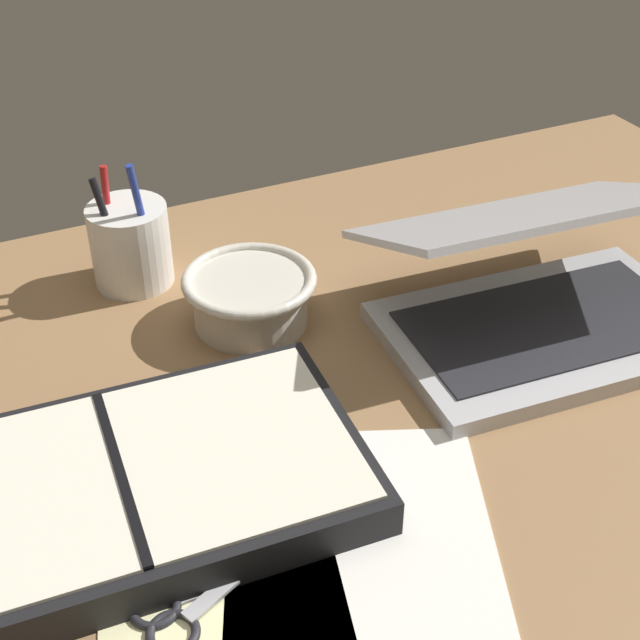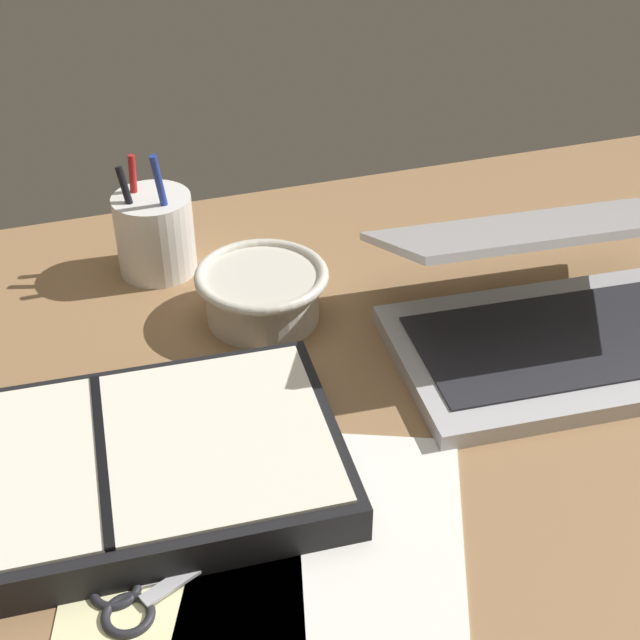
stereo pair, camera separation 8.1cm
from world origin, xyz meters
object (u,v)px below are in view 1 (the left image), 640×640
laptop (539,290)px  planner (123,489)px  pen_cup (130,244)px  scissors (184,608)px  bowl (250,296)px

laptop → planner: (-44.88, -6.43, -2.66)cm
pen_cup → planner: size_ratio=0.38×
pen_cup → planner: bearing=-106.8°
laptop → planner: 45.42cm
planner → scissors: bearing=-81.2°
laptop → bowl: bearing=157.0°
planner → scissors: planner is taller
pen_cup → planner: (-9.86, -32.72, -2.77)cm
bowl → planner: size_ratio=0.34×
planner → laptop: bearing=11.5°
bowl → planner: bowl is taller
bowl → pen_cup: size_ratio=0.91×
laptop → scissors: size_ratio=2.51×
scissors → pen_cup: bearing=66.9°
laptop → bowl: size_ratio=2.45×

